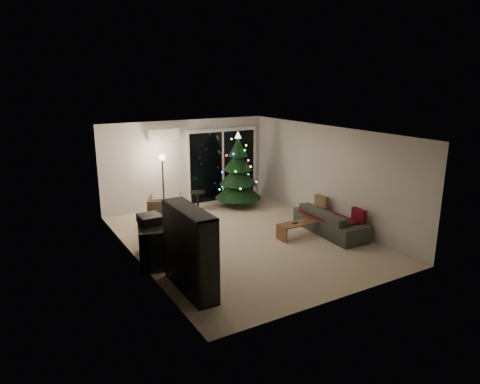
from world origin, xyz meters
The scene contains 18 objects.
room centered at (0.46, 1.49, 1.02)m, with size 6.50×7.51×2.60m.
bookshelf centered at (-2.25, -1.67, 0.76)m, with size 0.38×1.51×1.51m, color black, non-canonical shape.
media_cabinet centered at (-2.25, -0.11, 0.40)m, with size 0.49×1.30×0.81m, color black.
stereo centered at (-2.25, -0.11, 0.90)m, with size 0.41×0.49×0.17m, color black.
armchair centered at (-1.20, 1.86, 0.39)m, with size 0.82×0.85×0.77m, color brown.
ottoman centered at (-1.24, 0.63, 0.24)m, with size 0.52×0.52×0.47m, color silver.
cardboard_box_a centered at (-1.47, 0.73, 0.14)m, with size 0.40×0.31×0.29m, color #EFDCC7.
cardboard_box_b centered at (-0.72, 0.92, 0.13)m, with size 0.36×0.27×0.26m, color #EFDCC7.
side_table centered at (0.06, 2.61, 0.27)m, with size 0.43×0.43×0.53m, color black.
floor_lamp centered at (-0.95, 2.61, 0.82)m, with size 0.26×0.26×1.63m, color black.
sofa centered at (2.05, -0.72, 0.30)m, with size 2.05×0.80×0.60m, color #343631.
sofa_throw centered at (1.95, -0.72, 0.43)m, with size 0.64×1.48×0.05m, color #4C0B0F.
cushion_a centered at (2.30, -0.07, 0.54)m, with size 0.12×0.39×0.39m, color olive.
cushion_b centered at (2.30, -1.37, 0.54)m, with size 0.12×0.39×0.39m, color #4C0B0F.
coffee_table centered at (1.24, -0.57, 0.18)m, with size 1.13×0.40×0.36m, color brown, non-canonical shape.
remote_a centered at (1.09, -0.57, 0.37)m, with size 0.14×0.04×0.02m, color black.
remote_b centered at (1.34, -0.52, 0.37)m, with size 0.13×0.04×0.02m, color slate.
christmas_tree centered at (1.25, 2.38, 1.09)m, with size 1.35×1.35×2.18m, color black.
Camera 1 is at (-4.80, -8.08, 3.64)m, focal length 32.00 mm.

